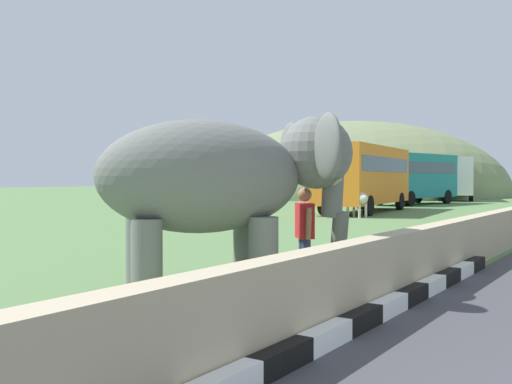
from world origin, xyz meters
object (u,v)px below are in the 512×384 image
(person_handler, at_px, (305,232))
(bus_orange, at_px, (364,173))
(bus_white, at_px, (455,175))
(bus_teal, at_px, (414,175))
(elephant, at_px, (224,179))
(cow_near, at_px, (356,199))

(person_handler, height_order, bus_orange, bus_orange)
(bus_orange, height_order, bus_white, same)
(bus_orange, distance_m, bus_teal, 10.72)
(elephant, relative_size, cow_near, 2.11)
(person_handler, xyz_separation_m, bus_teal, (31.52, 8.96, 1.15))
(bus_teal, distance_m, bus_white, 9.91)
(elephant, relative_size, bus_teal, 0.47)
(bus_orange, bearing_deg, cow_near, -161.36)
(person_handler, relative_size, bus_white, 0.20)
(bus_teal, distance_m, cow_near, 15.06)
(elephant, distance_m, bus_orange, 23.40)
(cow_near, bearing_deg, person_handler, -158.34)
(bus_orange, height_order, bus_teal, same)
(elephant, xyz_separation_m, bus_teal, (32.88, 8.33, 0.28))
(bus_teal, height_order, bus_white, same)
(bus_white, bearing_deg, bus_orange, -177.63)
(elephant, xyz_separation_m, cow_near, (18.05, 5.99, -0.93))
(bus_white, bearing_deg, cow_near, -174.79)
(elephant, distance_m, person_handler, 1.74)
(person_handler, bearing_deg, elephant, 155.01)
(elephant, height_order, bus_teal, bus_teal)
(person_handler, height_order, cow_near, person_handler)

